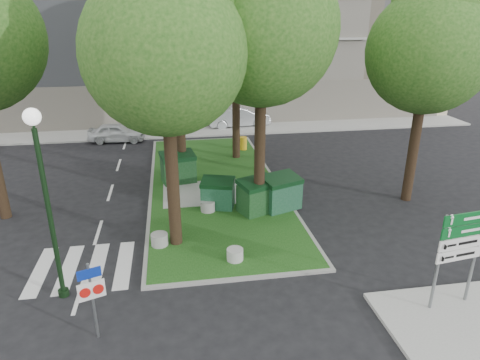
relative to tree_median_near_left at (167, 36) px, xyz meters
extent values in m
plane|color=black|center=(1.41, -2.56, -7.32)|extent=(120.00, 120.00, 0.00)
cube|color=#1A4413|center=(1.91, 5.44, -7.26)|extent=(6.00, 16.00, 0.12)
cube|color=gray|center=(1.91, 5.44, -7.27)|extent=(6.30, 16.30, 0.10)
cube|color=#999993|center=(1.41, 15.94, -7.26)|extent=(42.00, 3.00, 0.12)
cube|color=silver|center=(-2.34, -1.06, -7.31)|extent=(5.00, 3.00, 0.01)
cube|color=beige|center=(1.41, 23.44, 0.68)|extent=(41.00, 12.00, 16.00)
cylinder|color=black|center=(-0.09, -0.06, -4.24)|extent=(0.44, 0.44, 6.16)
sphere|color=#1B4B14|center=(-0.09, -0.06, -0.50)|extent=(5.20, 5.20, 5.20)
cylinder|color=black|center=(3.41, 1.94, -3.96)|extent=(0.44, 0.44, 6.72)
sphere|color=#1B4B14|center=(3.41, 1.94, 0.12)|extent=(5.60, 5.60, 5.60)
cylinder|color=black|center=(0.41, 6.44, -4.38)|extent=(0.44, 0.44, 5.88)
sphere|color=#1B4B14|center=(0.41, 6.44, -0.81)|extent=(4.80, 4.80, 4.80)
sphere|color=#1B4B14|center=(0.71, 6.64, 0.87)|extent=(3.60, 3.60, 3.60)
cylinder|color=black|center=(3.61, 9.44, -3.82)|extent=(0.44, 0.44, 7.00)
sphere|color=#1B4B14|center=(3.61, 9.44, 0.43)|extent=(5.80, 5.80, 5.80)
cylinder|color=black|center=(10.41, 2.44, -4.38)|extent=(0.44, 0.44, 5.88)
sphere|color=#1B4B14|center=(10.41, 2.44, -0.81)|extent=(5.00, 5.00, 5.00)
sphere|color=#1B4B14|center=(10.71, 2.64, 0.87)|extent=(3.75, 3.75, 3.75)
cube|color=#0E3313|center=(0.18, 6.06, -6.57)|extent=(1.77, 1.38, 1.25)
cube|color=black|center=(0.18, 6.06, -5.85)|extent=(1.84, 1.46, 0.36)
cube|color=#134328|center=(1.78, 2.78, -6.67)|extent=(1.55, 1.26, 1.06)
cube|color=black|center=(1.78, 2.78, -6.05)|extent=(1.62, 1.33, 0.31)
cube|color=#103613|center=(3.38, 2.07, -6.60)|extent=(1.80, 1.54, 1.19)
cube|color=black|center=(3.38, 2.07, -5.91)|extent=(1.87, 1.63, 0.34)
cube|color=#144128|center=(4.41, 2.23, -6.58)|extent=(1.83, 1.53, 1.23)
cube|color=black|center=(4.41, 2.23, -5.87)|extent=(1.91, 1.62, 0.35)
cylinder|color=gray|center=(-0.69, -0.14, -6.98)|extent=(0.61, 0.61, 0.44)
cylinder|color=#A9AAA4|center=(1.86, -1.57, -6.99)|extent=(0.57, 0.57, 0.40)
cylinder|color=gray|center=(1.30, 2.44, -6.98)|extent=(0.62, 0.62, 0.44)
cylinder|color=gold|center=(4.26, 10.83, -6.80)|extent=(0.45, 0.45, 0.79)
cylinder|color=black|center=(-3.53, -2.54, -4.72)|extent=(0.15, 0.15, 5.20)
cylinder|color=black|center=(-3.53, -2.54, -7.21)|extent=(0.31, 0.31, 0.21)
sphere|color=white|center=(-3.53, -2.54, -1.81)|extent=(0.46, 0.46, 0.46)
cylinder|color=slate|center=(-2.25, -4.56, -6.19)|extent=(0.09, 0.09, 2.26)
cube|color=navy|center=(-2.25, -4.56, -5.33)|extent=(0.56, 0.23, 0.27)
cube|color=white|center=(-2.25, -4.56, -5.83)|extent=(0.65, 0.27, 0.50)
cylinder|color=red|center=(-2.41, -4.56, -5.83)|extent=(0.26, 0.12, 0.27)
cylinder|color=red|center=(-2.09, -4.56, -5.83)|extent=(0.26, 0.12, 0.27)
cylinder|color=slate|center=(7.00, -4.98, -5.73)|extent=(0.10, 0.10, 2.93)
cylinder|color=slate|center=(8.23, -4.82, -5.73)|extent=(0.10, 0.10, 2.93)
cube|color=#0A531F|center=(7.61, -4.90, -4.43)|extent=(1.46, 0.24, 0.34)
cube|color=#0A531F|center=(7.61, -4.90, -4.81)|extent=(1.46, 0.24, 0.34)
cube|color=white|center=(7.61, -4.90, -5.18)|extent=(1.46, 0.24, 0.34)
cube|color=white|center=(7.61, -4.90, -5.55)|extent=(1.46, 0.24, 0.34)
imported|color=silver|center=(-3.64, 14.27, -6.69)|extent=(3.75, 1.72, 1.24)
imported|color=#ADB2B6|center=(4.91, 16.94, -6.54)|extent=(4.86, 2.19, 1.55)
camera|label=1|loc=(0.00, -14.05, 0.69)|focal=32.00mm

